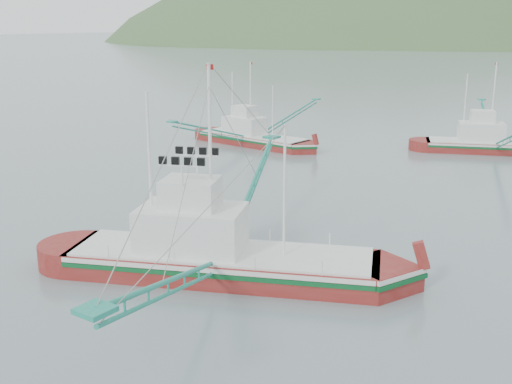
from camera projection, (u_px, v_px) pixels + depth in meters
The scene contains 5 objects.
ground at pixel (189, 276), 33.04m from camera, with size 1200.00×1200.00×0.00m, color slate.
main_boat at pixel (219, 232), 32.50m from camera, with size 16.28×27.45×11.67m.
bg_boat_left at pixel (252, 133), 68.12m from camera, with size 13.05×23.16×9.39m.
bg_boat_far at pixel (494, 133), 63.96m from camera, with size 13.45×22.70×9.63m.
headland_left at pixel (341, 42), 417.81m from camera, with size 448.00×308.00×210.00m, color #3B5A2E.
Camera 1 is at (20.49, -23.27, 12.70)m, focal length 45.00 mm.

